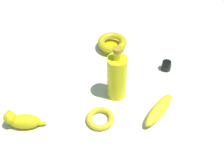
% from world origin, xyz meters
% --- Properties ---
extents(ground, '(2.00, 2.00, 0.00)m').
position_xyz_m(ground, '(0.00, 0.00, 0.00)').
color(ground, silver).
extents(bangle, '(0.11, 0.11, 0.02)m').
position_xyz_m(bangle, '(0.00, 0.15, 0.01)').
color(bangle, yellow).
rests_on(bangle, ground).
extents(bowl, '(0.13, 0.13, 0.05)m').
position_xyz_m(bowl, '(0.07, -0.26, 0.03)').
color(bowl, yellow).
rests_on(bowl, ground).
extents(nail_polish_jar, '(0.04, 0.04, 0.04)m').
position_xyz_m(nail_polish_jar, '(-0.19, -0.19, 0.02)').
color(nail_polish_jar, black).
rests_on(nail_polish_jar, ground).
extents(banana, '(0.10, 0.19, 0.05)m').
position_xyz_m(banana, '(-0.20, 0.06, 0.02)').
color(banana, yellow).
rests_on(banana, ground).
extents(cat_figurine, '(0.15, 0.08, 0.08)m').
position_xyz_m(cat_figurine, '(0.26, 0.26, 0.03)').
color(cat_figurine, yellow).
rests_on(cat_figurine, ground).
extents(bottle_tall, '(0.08, 0.08, 0.24)m').
position_xyz_m(bottle_tall, '(-0.02, 0.01, 0.10)').
color(bottle_tall, yellow).
rests_on(bottle_tall, ground).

